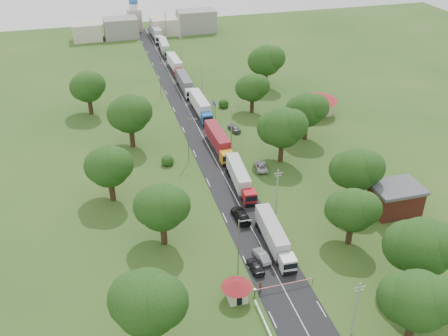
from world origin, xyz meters
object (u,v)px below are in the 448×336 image
object	(u,v)px
truck_0	(274,236)
car_lane_mid	(262,256)
boom_barrier	(275,286)
pedestrian_near	(260,287)
guard_booth	(237,288)
car_lane_front	(255,266)
info_sign	(214,106)

from	to	relation	value
truck_0	car_lane_mid	xyz separation A→B (m)	(-2.89, -2.52, -1.36)
boom_barrier	car_lane_mid	distance (m)	7.01
car_lane_mid	pedestrian_near	size ratio (longest dim) A/B	2.67
guard_booth	car_lane_front	distance (m)	6.87
guard_booth	car_lane_mid	size ratio (longest dim) A/B	1.05
pedestrian_near	boom_barrier	bearing A→B (deg)	-29.45
car_lane_front	car_lane_mid	distance (m)	2.63
car_lane_front	pedestrian_near	size ratio (longest dim) A/B	2.65
truck_0	car_lane_mid	world-z (taller)	truck_0
truck_0	pedestrian_near	distance (m)	10.57
info_sign	car_lane_mid	size ratio (longest dim) A/B	0.98
car_lane_front	car_lane_mid	xyz separation A→B (m)	(1.72, 2.00, -0.02)
guard_booth	car_lane_mid	bearing A→B (deg)	48.48
boom_barrier	info_sign	distance (m)	60.39
truck_0	car_lane_mid	size ratio (longest dim) A/B	3.34
car_lane_front	boom_barrier	bearing A→B (deg)	99.63
info_sign	pedestrian_near	bearing A→B (deg)	-98.30
guard_booth	truck_0	world-z (taller)	truck_0
truck_0	pedestrian_near	xyz separation A→B (m)	(-5.37, -9.02, -1.27)
boom_barrier	pedestrian_near	bearing A→B (deg)	166.76
boom_barrier	guard_booth	distance (m)	5.98
boom_barrier	info_sign	bearing A→B (deg)	83.76
info_sign	car_lane_front	xyz separation A→B (m)	(-7.92, -55.00, -2.29)
car_lane_mid	pedestrian_near	bearing A→B (deg)	63.07
pedestrian_near	car_lane_mid	bearing A→B (deg)	52.87
car_lane_front	pedestrian_near	bearing A→B (deg)	74.76
guard_booth	info_sign	size ratio (longest dim) A/B	1.07
boom_barrier	car_lane_mid	bearing A→B (deg)	87.08
info_sign	guard_booth	bearing A→B (deg)	-101.68
boom_barrier	truck_0	size ratio (longest dim) A/B	0.66
info_sign	truck_0	size ratio (longest dim) A/B	0.29
info_sign	car_lane_mid	xyz separation A→B (m)	(-6.20, -53.00, -2.31)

